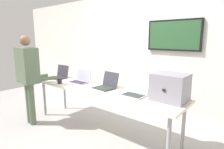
# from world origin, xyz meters

# --- Properties ---
(ground) EXTENTS (8.00, 8.00, 0.04)m
(ground) POSITION_xyz_m (0.00, 0.00, -0.02)
(ground) COLOR #9C9A9A
(back_wall) EXTENTS (8.00, 0.11, 2.50)m
(back_wall) POSITION_xyz_m (0.02, 1.13, 1.26)
(back_wall) COLOR silver
(back_wall) RESTS_ON ground
(workbench) EXTENTS (2.86, 0.70, 0.76)m
(workbench) POSITION_xyz_m (0.00, 0.00, 0.71)
(workbench) COLOR silver
(workbench) RESTS_ON ground
(equipment_box) EXTENTS (0.44, 0.39, 0.36)m
(equipment_box) POSITION_xyz_m (1.16, 0.12, 0.94)
(equipment_box) COLOR gray
(equipment_box) RESTS_ON workbench
(laptop_station_0) EXTENTS (0.35, 0.31, 0.26)m
(laptop_station_0) POSITION_xyz_m (-1.19, 0.04, 0.82)
(laptop_station_0) COLOR #39353F
(laptop_station_0) RESTS_ON workbench
(laptop_station_1) EXTENTS (0.38, 0.28, 0.23)m
(laptop_station_1) POSITION_xyz_m (-0.54, 0.05, 0.81)
(laptop_station_1) COLOR #ACADBB
(laptop_station_1) RESTS_ON workbench
(laptop_station_2) EXTENTS (0.36, 0.34, 0.26)m
(laptop_station_2) POSITION_xyz_m (0.09, 0.06, 0.82)
(laptop_station_2) COLOR #383941
(laptop_station_2) RESTS_ON workbench
(laptop_station_3) EXTENTS (0.33, 0.32, 0.24)m
(laptop_station_3) POSITION_xyz_m (0.69, 0.03, 0.81)
(laptop_station_3) COLOR #AFB7B6
(laptop_station_3) RESTS_ON workbench
(person) EXTENTS (0.46, 0.61, 1.63)m
(person) POSITION_xyz_m (-1.18, -0.62, 0.98)
(person) COLOR #55684F
(person) RESTS_ON ground
(coffee_mug) EXTENTS (0.08, 0.08, 0.10)m
(coffee_mug) POSITION_xyz_m (-0.77, -0.25, 0.81)
(coffee_mug) COLOR #312330
(coffee_mug) RESTS_ON workbench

